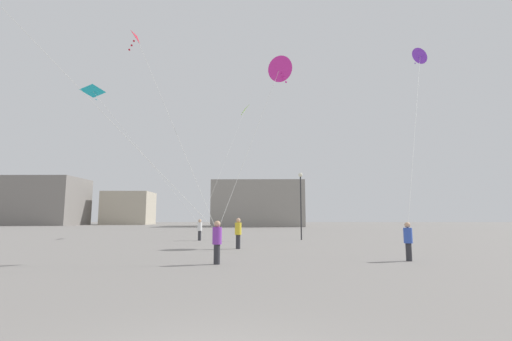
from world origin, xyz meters
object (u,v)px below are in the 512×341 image
at_px(kite_cyan_delta, 95,94).
at_px(building_right_hall, 258,204).
at_px(building_left_hall, 43,201).
at_px(lamppost_east, 301,195).
at_px(person_in_yellow, 238,232).
at_px(kite_lime_delta, 245,110).
at_px(person_in_white, 200,229).
at_px(building_centre_hall, 129,208).
at_px(person_in_blue, 408,240).
at_px(kite_violet_diamond, 420,56).
at_px(kite_magenta_diamond, 280,69).
at_px(kite_crimson_diamond, 137,40).
at_px(person_in_purple, 217,240).

xyz_separation_m(kite_cyan_delta, building_right_hall, (13.07, 50.28, -7.74)).
relative_size(building_left_hall, building_right_hall, 0.97).
bearing_deg(lamppost_east, person_in_yellow, -118.08).
distance_m(kite_cyan_delta, kite_lime_delta, 14.68).
relative_size(person_in_white, kite_lime_delta, 0.14).
bearing_deg(person_in_white, kite_cyan_delta, -1.71).
bearing_deg(building_left_hall, building_centre_hall, 28.74).
xyz_separation_m(person_in_white, building_left_hall, (-50.24, 58.65, 4.93)).
distance_m(person_in_blue, kite_violet_diamond, 18.59).
bearing_deg(kite_magenta_diamond, person_in_white, 117.39).
relative_size(person_in_blue, lamppost_east, 0.29).
distance_m(kite_crimson_diamond, lamppost_east, 18.15).
bearing_deg(kite_violet_diamond, kite_lime_delta, 145.69).
bearing_deg(person_in_yellow, kite_cyan_delta, -29.46).
xyz_separation_m(kite_lime_delta, kite_violet_diamond, (14.45, -9.86, 1.26)).
height_order(kite_violet_diamond, building_centre_hall, kite_violet_diamond).
relative_size(person_in_purple, kite_magenta_diamond, 0.20).
bearing_deg(kite_lime_delta, person_in_yellow, -87.98).
distance_m(person_in_yellow, building_centre_hall, 84.45).
distance_m(kite_lime_delta, kite_crimson_diamond, 20.61).
relative_size(kite_cyan_delta, kite_violet_diamond, 0.85).
xyz_separation_m(kite_lime_delta, building_left_hall, (-53.49, 51.37, -7.38)).
bearing_deg(kite_crimson_diamond, person_in_blue, -4.52).
bearing_deg(kite_violet_diamond, person_in_purple, -138.76).
distance_m(person_in_blue, building_left_hall, 95.39).
height_order(kite_crimson_diamond, building_left_hall, building_left_hall).
bearing_deg(building_left_hall, kite_magenta_diamond, -51.37).
relative_size(person_in_purple, kite_crimson_diamond, 0.17).
xyz_separation_m(kite_lime_delta, kite_magenta_diamond, (2.96, -19.26, -3.72)).
height_order(person_in_yellow, lamppost_east, lamppost_east).
bearing_deg(kite_magenta_diamond, building_left_hall, 128.63).
height_order(kite_cyan_delta, lamppost_east, kite_cyan_delta).
bearing_deg(kite_violet_diamond, kite_crimson_diamond, -151.60).
bearing_deg(person_in_blue, kite_cyan_delta, 178.14).
xyz_separation_m(kite_magenta_diamond, building_left_hall, (-56.44, 70.63, -3.66)).
height_order(person_in_yellow, building_right_hall, building_right_hall).
height_order(kite_magenta_diamond, building_right_hall, kite_magenta_diamond).
distance_m(kite_crimson_diamond, kite_violet_diamond, 21.65).
distance_m(person_in_yellow, kite_magenta_diamond, 9.81).
distance_m(person_in_white, kite_magenta_diamond, 16.00).
distance_m(kite_cyan_delta, kite_crimson_diamond, 15.00).
xyz_separation_m(person_in_purple, building_left_hall, (-53.71, 73.70, 4.92)).
distance_m(building_left_hall, lamppost_east, 82.31).
bearing_deg(kite_crimson_diamond, building_left_hall, 124.56).
xyz_separation_m(kite_magenta_diamond, kite_crimson_diamond, (-7.28, -0.74, 1.34)).
height_order(person_in_purple, lamppost_east, lamppost_east).
xyz_separation_m(person_in_yellow, building_centre_hall, (-36.02, 76.31, 3.41)).
bearing_deg(kite_violet_diamond, person_in_white, 171.71).
bearing_deg(kite_lime_delta, building_centre_hall, 120.09).
bearing_deg(kite_crimson_diamond, person_in_yellow, 45.50).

